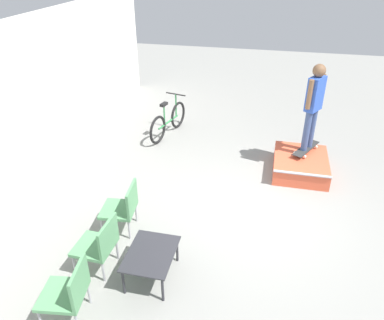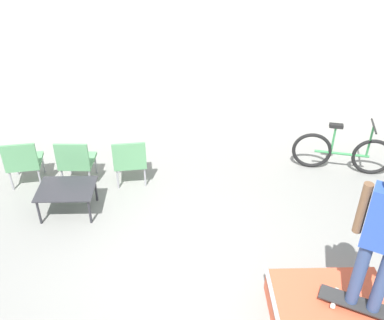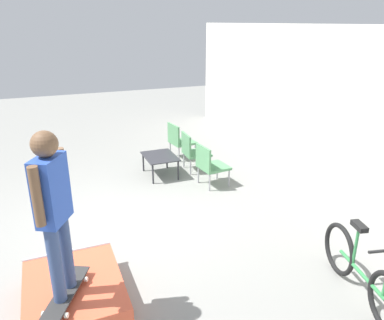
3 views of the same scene
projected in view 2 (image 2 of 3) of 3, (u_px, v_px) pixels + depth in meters
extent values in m
plane|color=gray|center=(182.00, 273.00, 5.45)|extent=(24.00, 24.00, 0.00)
cube|color=white|center=(180.00, 51.00, 8.22)|extent=(12.00, 0.06, 3.00)
cube|color=#DB5638|center=(331.00, 314.00, 4.72)|extent=(1.29, 1.05, 0.33)
cylinder|color=#B7B7BC|center=(275.00, 305.00, 4.62)|extent=(0.05, 1.05, 0.05)
cube|color=#2D2D2D|center=(361.00, 305.00, 4.52)|extent=(0.87, 0.58, 0.02)
cylinder|color=white|center=(337.00, 290.00, 4.73)|extent=(0.06, 0.05, 0.05)
cylinder|color=white|center=(333.00, 306.00, 4.55)|extent=(0.06, 0.05, 0.05)
cylinder|color=#384C7A|center=(359.00, 273.00, 4.34)|extent=(0.13, 0.13, 0.83)
cylinder|color=#384C7A|center=(382.00, 281.00, 4.25)|extent=(0.13, 0.13, 0.83)
cylinder|color=brown|center=(363.00, 208.00, 3.97)|extent=(0.09, 0.09, 0.56)
cube|color=#2D2D33|center=(66.00, 189.00, 6.26)|extent=(0.83, 0.63, 0.02)
cylinder|color=#2D2D33|center=(39.00, 212.00, 6.14)|extent=(0.04, 0.04, 0.41)
cylinder|color=#2D2D33|center=(90.00, 212.00, 6.16)|extent=(0.04, 0.04, 0.41)
cylinder|color=#2D2D33|center=(49.00, 190.00, 6.59)|extent=(0.04, 0.04, 0.41)
cylinder|color=#2D2D33|center=(96.00, 189.00, 6.61)|extent=(0.04, 0.04, 0.41)
cylinder|color=#99999E|center=(43.00, 164.00, 7.28)|extent=(0.03, 0.03, 0.35)
cylinder|color=#99999E|center=(16.00, 166.00, 7.22)|extent=(0.03, 0.03, 0.35)
cylinder|color=#99999E|center=(40.00, 178.00, 6.92)|extent=(0.03, 0.03, 0.35)
cylinder|color=#99999E|center=(11.00, 181.00, 6.86)|extent=(0.03, 0.03, 0.35)
cube|color=#569360|center=(25.00, 162.00, 6.96)|extent=(0.59, 0.59, 0.05)
cube|color=#569360|center=(20.00, 157.00, 6.63)|extent=(0.52, 0.11, 0.43)
cylinder|color=#99999E|center=(96.00, 164.00, 7.27)|extent=(0.03, 0.03, 0.35)
cylinder|color=#99999E|center=(70.00, 164.00, 7.28)|extent=(0.03, 0.03, 0.35)
cylinder|color=#99999E|center=(90.00, 179.00, 6.90)|extent=(0.03, 0.03, 0.35)
cylinder|color=#99999E|center=(63.00, 179.00, 6.90)|extent=(0.03, 0.03, 0.35)
cube|color=#569360|center=(78.00, 161.00, 6.98)|extent=(0.54, 0.54, 0.05)
cube|color=#569360|center=(72.00, 156.00, 6.65)|extent=(0.52, 0.06, 0.43)
cylinder|color=#99999E|center=(144.00, 162.00, 7.31)|extent=(0.03, 0.03, 0.35)
cylinder|color=#99999E|center=(118.00, 164.00, 7.26)|extent=(0.03, 0.03, 0.35)
cylinder|color=#99999E|center=(145.00, 177.00, 6.94)|extent=(0.03, 0.03, 0.35)
cylinder|color=#99999E|center=(118.00, 179.00, 6.90)|extent=(0.03, 0.03, 0.35)
cube|color=#569360|center=(130.00, 160.00, 7.00)|extent=(0.57, 0.57, 0.05)
cube|color=#569360|center=(129.00, 155.00, 6.67)|extent=(0.52, 0.09, 0.43)
torus|color=black|center=(372.00, 157.00, 7.17)|extent=(0.66, 0.21, 0.67)
torus|color=black|center=(312.00, 151.00, 7.34)|extent=(0.66, 0.21, 0.67)
cylinder|color=#338447|center=(342.00, 154.00, 7.25)|extent=(0.88, 0.25, 0.04)
cylinder|color=#338447|center=(333.00, 140.00, 7.16)|extent=(0.04, 0.04, 0.49)
cube|color=black|center=(336.00, 126.00, 7.01)|extent=(0.24, 0.15, 0.06)
cylinder|color=#338447|center=(370.00, 141.00, 7.03)|extent=(0.04, 0.04, 0.58)
cylinder|color=black|center=(374.00, 126.00, 6.87)|extent=(0.15, 0.51, 0.03)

